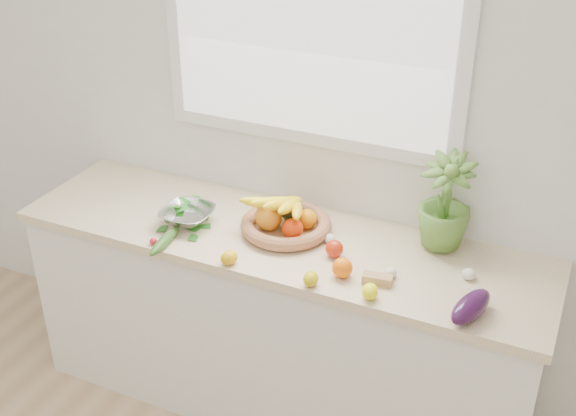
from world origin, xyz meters
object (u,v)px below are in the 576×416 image
at_px(apple, 334,249).
at_px(potted_herb, 445,201).
at_px(eggplant, 471,307).
at_px(fruit_basket, 285,220).
at_px(cucumber, 165,241).
at_px(colander_with_spinach, 187,212).

xyz_separation_m(apple, potted_herb, (0.36, 0.24, 0.18)).
xyz_separation_m(eggplant, fruit_basket, (-0.82, 0.26, 0.01)).
distance_m(eggplant, potted_herb, 0.48).
height_order(apple, potted_herb, potted_herb).
bearing_deg(apple, eggplant, -16.18).
height_order(eggplant, fruit_basket, fruit_basket).
bearing_deg(fruit_basket, potted_herb, 13.18).
height_order(cucumber, fruit_basket, fruit_basket).
relative_size(cucumber, potted_herb, 0.61).
relative_size(potted_herb, fruit_basket, 0.82).
distance_m(cucumber, colander_with_spinach, 0.19).
height_order(apple, fruit_basket, fruit_basket).
xyz_separation_m(potted_herb, colander_with_spinach, (-1.01, -0.26, -0.15)).
relative_size(apple, potted_herb, 0.18).
bearing_deg(cucumber, apple, 17.84).
height_order(apple, eggplant, eggplant).
relative_size(eggplant, cucumber, 0.95).
relative_size(eggplant, potted_herb, 0.58).
bearing_deg(fruit_basket, eggplant, -17.50).
distance_m(apple, cucumber, 0.68).
distance_m(apple, colander_with_spinach, 0.65).
relative_size(apple, fruit_basket, 0.15).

